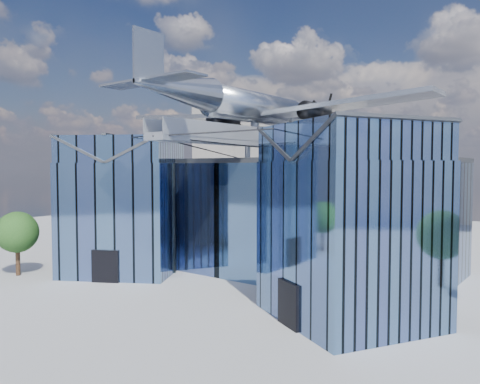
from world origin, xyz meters
The scene contains 5 objects.
ground_plane centered at (0.00, 0.00, 0.00)m, with size 120.00×120.00×0.00m, color gray.
museum centered at (0.00, 5.82, 5.54)m, with size 32.88×24.50×17.60m.
bg_towers centered at (1.45, 50.49, 10.01)m, with size 77.00×24.50×26.00m.
tree_plaza_w centered at (-16.40, -7.47, 3.67)m, with size 4.51×4.51×5.42m.
tree_side_w centered at (-25.34, 7.85, 3.49)m, with size 4.12×4.12×5.16m.
Camera 1 is at (22.28, -27.11, 9.12)m, focal length 35.00 mm.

